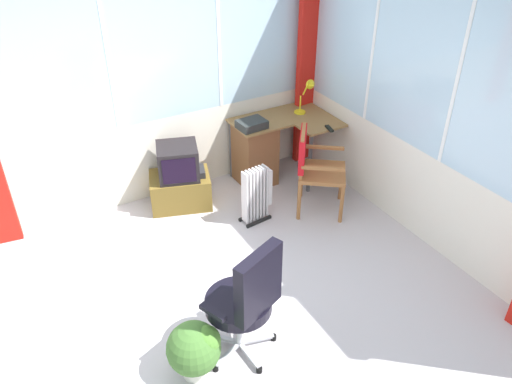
{
  "coord_description": "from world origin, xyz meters",
  "views": [
    {
      "loc": [
        -1.14,
        -2.7,
        3.23
      ],
      "look_at": [
        0.73,
        0.57,
        0.76
      ],
      "focal_mm": 36.03,
      "sensor_mm": 36.0,
      "label": 1
    }
  ],
  "objects_px": {
    "office_chair": "(247,297)",
    "potted_plant": "(195,348)",
    "tv_remote": "(329,129)",
    "desk": "(258,150)",
    "desk_lamp": "(309,91)",
    "paper_tray": "(252,124)",
    "wooden_armchair": "(311,161)",
    "space_heater": "(257,194)",
    "tv_on_stand": "(180,180)"
  },
  "relations": [
    {
      "from": "office_chair",
      "to": "potted_plant",
      "type": "distance_m",
      "value": 0.53
    },
    {
      "from": "tv_remote",
      "to": "office_chair",
      "type": "relative_size",
      "value": 0.14
    },
    {
      "from": "desk",
      "to": "desk_lamp",
      "type": "height_order",
      "value": "desk_lamp"
    },
    {
      "from": "paper_tray",
      "to": "potted_plant",
      "type": "relative_size",
      "value": 0.64
    },
    {
      "from": "office_chair",
      "to": "wooden_armchair",
      "type": "bearing_deg",
      "value": 42.36
    },
    {
      "from": "desk_lamp",
      "to": "paper_tray",
      "type": "distance_m",
      "value": 0.79
    },
    {
      "from": "wooden_armchair",
      "to": "space_heater",
      "type": "relative_size",
      "value": 1.49
    },
    {
      "from": "office_chair",
      "to": "tv_on_stand",
      "type": "distance_m",
      "value": 2.19
    },
    {
      "from": "tv_remote",
      "to": "tv_on_stand",
      "type": "height_order",
      "value": "tv_remote"
    },
    {
      "from": "desk_lamp",
      "to": "office_chair",
      "type": "relative_size",
      "value": 0.39
    },
    {
      "from": "paper_tray",
      "to": "office_chair",
      "type": "xyz_separation_m",
      "value": [
        -1.21,
        -2.09,
        -0.2
      ]
    },
    {
      "from": "desk_lamp",
      "to": "paper_tray",
      "type": "xyz_separation_m",
      "value": [
        -0.75,
        -0.02,
        -0.22
      ]
    },
    {
      "from": "tv_remote",
      "to": "space_heater",
      "type": "distance_m",
      "value": 1.1
    },
    {
      "from": "space_heater",
      "to": "desk",
      "type": "bearing_deg",
      "value": 59.29
    },
    {
      "from": "paper_tray",
      "to": "wooden_armchair",
      "type": "distance_m",
      "value": 0.79
    },
    {
      "from": "paper_tray",
      "to": "space_heater",
      "type": "bearing_deg",
      "value": -114.57
    },
    {
      "from": "desk",
      "to": "paper_tray",
      "type": "distance_m",
      "value": 0.42
    },
    {
      "from": "space_heater",
      "to": "potted_plant",
      "type": "bearing_deg",
      "value": -132.71
    },
    {
      "from": "wooden_armchair",
      "to": "office_chair",
      "type": "xyz_separation_m",
      "value": [
        -1.53,
        -1.39,
        0.0
      ]
    },
    {
      "from": "desk_lamp",
      "to": "tv_remote",
      "type": "height_order",
      "value": "desk_lamp"
    },
    {
      "from": "potted_plant",
      "to": "desk_lamp",
      "type": "bearing_deg",
      "value": 41.22
    },
    {
      "from": "office_chair",
      "to": "tv_on_stand",
      "type": "height_order",
      "value": "office_chair"
    },
    {
      "from": "tv_remote",
      "to": "desk_lamp",
      "type": "bearing_deg",
      "value": 98.39
    },
    {
      "from": "desk",
      "to": "tv_remote",
      "type": "distance_m",
      "value": 0.87
    },
    {
      "from": "office_chair",
      "to": "space_heater",
      "type": "xyz_separation_m",
      "value": [
        0.94,
        1.49,
        -0.28
      ]
    },
    {
      "from": "potted_plant",
      "to": "paper_tray",
      "type": "bearing_deg",
      "value": 51.76
    },
    {
      "from": "office_chair",
      "to": "desk",
      "type": "bearing_deg",
      "value": 58.24
    },
    {
      "from": "potted_plant",
      "to": "wooden_armchair",
      "type": "bearing_deg",
      "value": 35.2
    },
    {
      "from": "desk",
      "to": "wooden_armchair",
      "type": "xyz_separation_m",
      "value": [
        0.18,
        -0.78,
        0.19
      ]
    },
    {
      "from": "desk_lamp",
      "to": "paper_tray",
      "type": "height_order",
      "value": "desk_lamp"
    },
    {
      "from": "wooden_armchair",
      "to": "potted_plant",
      "type": "relative_size",
      "value": 1.98
    },
    {
      "from": "space_heater",
      "to": "paper_tray",
      "type": "bearing_deg",
      "value": 65.43
    },
    {
      "from": "wooden_armchair",
      "to": "office_chair",
      "type": "distance_m",
      "value": 2.07
    },
    {
      "from": "office_chair",
      "to": "tv_remote",
      "type": "bearing_deg",
      "value": 40.38
    },
    {
      "from": "tv_on_stand",
      "to": "paper_tray",
      "type": "bearing_deg",
      "value": -3.49
    },
    {
      "from": "desk",
      "to": "tv_on_stand",
      "type": "relative_size",
      "value": 1.49
    },
    {
      "from": "space_heater",
      "to": "potted_plant",
      "type": "relative_size",
      "value": 1.33
    },
    {
      "from": "paper_tray",
      "to": "tv_on_stand",
      "type": "relative_size",
      "value": 0.4
    },
    {
      "from": "paper_tray",
      "to": "tv_on_stand",
      "type": "bearing_deg",
      "value": 176.51
    },
    {
      "from": "desk",
      "to": "office_chair",
      "type": "relative_size",
      "value": 1.07
    },
    {
      "from": "space_heater",
      "to": "potted_plant",
      "type": "xyz_separation_m",
      "value": [
        -1.36,
        -1.47,
        -0.05
      ]
    },
    {
      "from": "tv_remote",
      "to": "office_chair",
      "type": "height_order",
      "value": "office_chair"
    },
    {
      "from": "tv_remote",
      "to": "space_heater",
      "type": "xyz_separation_m",
      "value": [
        -0.99,
        -0.15,
        -0.44
      ]
    },
    {
      "from": "tv_remote",
      "to": "space_heater",
      "type": "relative_size",
      "value": 0.24
    },
    {
      "from": "tv_remote",
      "to": "space_heater",
      "type": "height_order",
      "value": "tv_remote"
    },
    {
      "from": "desk",
      "to": "desk_lamp",
      "type": "relative_size",
      "value": 2.76
    },
    {
      "from": "desk",
      "to": "paper_tray",
      "type": "bearing_deg",
      "value": -147.06
    },
    {
      "from": "wooden_armchair",
      "to": "office_chair",
      "type": "bearing_deg",
      "value": -137.64
    },
    {
      "from": "desk_lamp",
      "to": "office_chair",
      "type": "distance_m",
      "value": 2.92
    },
    {
      "from": "tv_on_stand",
      "to": "potted_plant",
      "type": "xyz_separation_m",
      "value": [
        -0.77,
        -2.12,
        -0.05
      ]
    }
  ]
}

